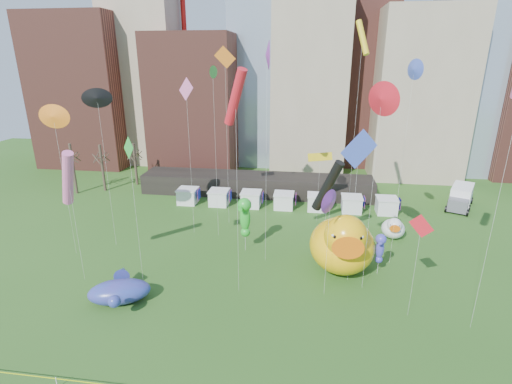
# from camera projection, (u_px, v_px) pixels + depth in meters

# --- Properties ---
(skyline) EXTENTS (101.00, 23.00, 68.00)m
(skyline) POSITION_uv_depth(u_px,v_px,m) (302.00, 59.00, 74.73)
(skyline) COLOR brown
(skyline) RESTS_ON ground
(pavilion) EXTENTS (38.00, 6.00, 3.20)m
(pavilion) POSITION_uv_depth(u_px,v_px,m) (256.00, 184.00, 64.19)
(pavilion) COLOR black
(pavilion) RESTS_ON ground
(vendor_tents) EXTENTS (33.24, 2.80, 2.40)m
(vendor_tents) POSITION_uv_depth(u_px,v_px,m) (284.00, 201.00, 58.08)
(vendor_tents) COLOR white
(vendor_tents) RESTS_ON ground
(bare_trees) EXTENTS (8.44, 6.44, 8.50)m
(bare_trees) POSITION_uv_depth(u_px,v_px,m) (103.00, 167.00, 65.45)
(bare_trees) COLOR #382B21
(bare_trees) RESTS_ON ground
(big_duck) EXTENTS (6.92, 9.30, 7.16)m
(big_duck) POSITION_uv_depth(u_px,v_px,m) (343.00, 243.00, 39.94)
(big_duck) COLOR #FEB80C
(big_duck) RESTS_ON ground
(small_duck) EXTENTS (3.26, 4.09, 3.01)m
(small_duck) POSITION_uv_depth(u_px,v_px,m) (393.00, 228.00, 48.18)
(small_duck) COLOR white
(small_duck) RESTS_ON ground
(seahorse_green) EXTENTS (1.93, 2.23, 6.60)m
(seahorse_green) POSITION_uv_depth(u_px,v_px,m) (245.00, 214.00, 43.92)
(seahorse_green) COLOR silver
(seahorse_green) RESTS_ON ground
(seahorse_purple) EXTENTS (1.34, 1.55, 4.63)m
(seahorse_purple) POSITION_uv_depth(u_px,v_px,m) (380.00, 246.00, 39.40)
(seahorse_purple) COLOR silver
(seahorse_purple) RESTS_ON ground
(whale_inflatable) EXTENTS (6.31, 7.08, 2.48)m
(whale_inflatable) POSITION_uv_depth(u_px,v_px,m) (120.00, 290.00, 35.65)
(whale_inflatable) COLOR #403188
(whale_inflatable) RESTS_ON ground
(box_truck) EXTENTS (5.58, 7.91, 3.17)m
(box_truck) POSITION_uv_depth(u_px,v_px,m) (461.00, 197.00, 58.43)
(box_truck) COLOR white
(box_truck) RESTS_ON ground
(kite_0) EXTENTS (1.83, 0.86, 9.58)m
(kite_0) POSITION_uv_depth(u_px,v_px,m) (421.00, 228.00, 31.22)
(kite_0) COLOR silver
(kite_0) RESTS_ON ground
(kite_1) EXTENTS (3.20, 2.90, 13.68)m
(kite_1) POSITION_uv_depth(u_px,v_px,m) (68.00, 178.00, 36.01)
(kite_1) COLOR silver
(kite_1) RESTS_ON ground
(kite_2) EXTENTS (3.65, 2.94, 11.32)m
(kite_2) POSITION_uv_depth(u_px,v_px,m) (328.00, 186.00, 42.28)
(kite_2) COLOR silver
(kite_2) RESTS_ON ground
(kite_3) EXTENTS (1.62, 1.44, 14.86)m
(kite_3) POSITION_uv_depth(u_px,v_px,m) (129.00, 152.00, 34.87)
(kite_3) COLOR silver
(kite_3) RESTS_ON ground
(kite_4) EXTENTS (3.32, 1.76, 9.73)m
(kite_4) POSITION_uv_depth(u_px,v_px,m) (320.00, 157.00, 50.68)
(kite_4) COLOR silver
(kite_4) RESTS_ON ground
(kite_5) EXTENTS (0.75, 1.93, 21.45)m
(kite_5) POSITION_uv_depth(u_px,v_px,m) (414.00, 70.00, 36.00)
(kite_5) COLOR silver
(kite_5) RESTS_ON ground
(kite_6) EXTENTS (2.52, 0.51, 17.03)m
(kite_6) POSITION_uv_depth(u_px,v_px,m) (53.00, 117.00, 39.75)
(kite_6) COLOR silver
(kite_6) RESTS_ON ground
(kite_7) EXTENTS (0.73, 2.68, 23.08)m
(kite_7) POSITION_uv_depth(u_px,v_px,m) (267.00, 55.00, 36.12)
(kite_7) COLOR silver
(kite_7) RESTS_ON ground
(kite_8) EXTENTS (2.60, 2.55, 20.84)m
(kite_8) POSITION_uv_depth(u_px,v_px,m) (235.00, 97.00, 31.45)
(kite_8) COLOR silver
(kite_8) RESTS_ON ground
(kite_10) EXTENTS (2.03, 1.14, 18.49)m
(kite_10) POSITION_uv_depth(u_px,v_px,m) (97.00, 98.00, 41.32)
(kite_10) COLOR silver
(kite_10) RESTS_ON ground
(kite_11) EXTENTS (0.43, 1.40, 20.74)m
(kite_11) POSITION_uv_depth(u_px,v_px,m) (213.00, 73.00, 42.86)
(kite_11) COLOR silver
(kite_11) RESTS_ON ground
(kite_12) EXTENTS (1.76, 2.05, 25.31)m
(kite_12) POSITION_uv_depth(u_px,v_px,m) (362.00, 38.00, 39.93)
(kite_12) COLOR silver
(kite_12) RESTS_ON ground
(kite_13) EXTENTS (3.42, 1.38, 15.49)m
(kite_13) POSITION_uv_depth(u_px,v_px,m) (359.00, 150.00, 34.97)
(kite_13) COLOR silver
(kite_13) RESTS_ON ground
(kite_14) EXTENTS (2.53, 0.66, 22.93)m
(kite_14) POSITION_uv_depth(u_px,v_px,m) (225.00, 62.00, 46.25)
(kite_14) COLOR silver
(kite_14) RESTS_ON ground
(kite_15) EXTENTS (1.18, 1.94, 10.54)m
(kite_15) POSITION_uv_depth(u_px,v_px,m) (330.00, 202.00, 33.89)
(kite_15) COLOR silver
(kite_15) RESTS_ON ground
(kite_16) EXTENTS (1.58, 2.74, 19.70)m
(kite_16) POSITION_uv_depth(u_px,v_px,m) (382.00, 99.00, 32.07)
(kite_16) COLOR silver
(kite_16) RESTS_ON ground
(kite_17) EXTENTS (2.18, 1.53, 19.45)m
(kite_17) POSITION_uv_depth(u_px,v_px,m) (186.00, 93.00, 44.40)
(kite_17) COLOR silver
(kite_17) RESTS_ON ground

